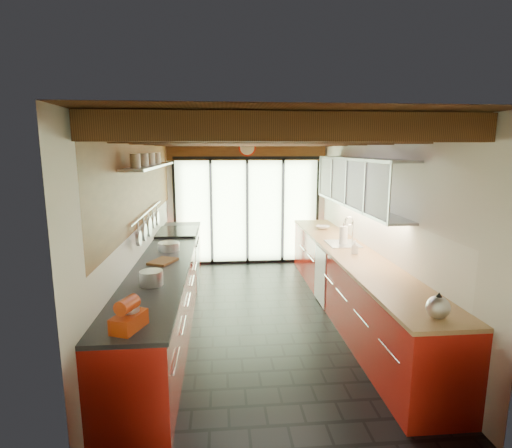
# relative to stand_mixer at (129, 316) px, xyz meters

# --- Properties ---
(ground) EXTENTS (5.50, 5.50, 0.00)m
(ground) POSITION_rel_stand_mixer_xyz_m (1.27, 2.24, -1.03)
(ground) COLOR black
(ground) RESTS_ON ground
(room_shell) EXTENTS (5.50, 5.50, 5.50)m
(room_shell) POSITION_rel_stand_mixer_xyz_m (1.27, 2.24, 0.63)
(room_shell) COLOR silver
(room_shell) RESTS_ON ground
(ceiling_beams) EXTENTS (3.14, 5.06, 4.90)m
(ceiling_beams) POSITION_rel_stand_mixer_xyz_m (1.27, 2.62, 1.43)
(ceiling_beams) COLOR #593316
(ceiling_beams) RESTS_ON ground
(glass_door) EXTENTS (2.95, 0.10, 2.90)m
(glass_door) POSITION_rel_stand_mixer_xyz_m (1.27, 4.94, 0.63)
(glass_door) COLOR #C6EAAD
(glass_door) RESTS_ON ground
(left_counter) EXTENTS (0.68, 5.00, 0.92)m
(left_counter) POSITION_rel_stand_mixer_xyz_m (-0.01, 2.24, -0.57)
(left_counter) COLOR #A7190F
(left_counter) RESTS_ON ground
(range_stove) EXTENTS (0.66, 0.90, 0.97)m
(range_stove) POSITION_rel_stand_mixer_xyz_m (-0.01, 3.69, -0.56)
(range_stove) COLOR silver
(range_stove) RESTS_ON ground
(right_counter) EXTENTS (0.68, 5.00, 0.92)m
(right_counter) POSITION_rel_stand_mixer_xyz_m (2.54, 2.24, -0.57)
(right_counter) COLOR #A7190F
(right_counter) RESTS_ON ground
(sink_assembly) EXTENTS (0.45, 0.52, 0.43)m
(sink_assembly) POSITION_rel_stand_mixer_xyz_m (2.56, 2.64, -0.07)
(sink_assembly) COLOR silver
(sink_assembly) RESTS_ON right_counter
(upper_cabinets_right) EXTENTS (0.34, 3.00, 3.00)m
(upper_cabinets_right) POSITION_rel_stand_mixer_xyz_m (2.70, 2.54, 0.82)
(upper_cabinets_right) COLOR silver
(upper_cabinets_right) RESTS_ON ground
(left_wall_fixtures) EXTENTS (0.28, 2.60, 0.96)m
(left_wall_fixtures) POSITION_rel_stand_mixer_xyz_m (-0.20, 2.42, 0.82)
(left_wall_fixtures) COLOR silver
(left_wall_fixtures) RESTS_ON ground
(stand_mixer) EXTENTS (0.27, 0.34, 0.27)m
(stand_mixer) POSITION_rel_stand_mixer_xyz_m (0.00, 0.00, 0.00)
(stand_mixer) COLOR #C73B0F
(stand_mixer) RESTS_ON left_counter
(pot_large) EXTENTS (0.32, 0.32, 0.15)m
(pot_large) POSITION_rel_stand_mixer_xyz_m (0.00, 1.04, -0.03)
(pot_large) COLOR silver
(pot_large) RESTS_ON left_counter
(pot_small) EXTENTS (0.38, 0.38, 0.11)m
(pot_small) POSITION_rel_stand_mixer_xyz_m (0.00, 2.50, -0.05)
(pot_small) COLOR silver
(pot_small) RESTS_ON left_counter
(cutting_board) EXTENTS (0.38, 0.43, 0.03)m
(cutting_board) POSITION_rel_stand_mixer_xyz_m (0.00, 1.89, -0.09)
(cutting_board) COLOR brown
(cutting_board) RESTS_ON left_counter
(kettle) EXTENTS (0.24, 0.26, 0.23)m
(kettle) POSITION_rel_stand_mixer_xyz_m (2.54, -0.01, -0.01)
(kettle) COLOR silver
(kettle) RESTS_ON right_counter
(paper_towel) EXTENTS (0.16, 0.16, 0.33)m
(paper_towel) POSITION_rel_stand_mixer_xyz_m (2.54, 2.62, 0.03)
(paper_towel) COLOR white
(paper_towel) RESTS_ON right_counter
(soap_bottle) EXTENTS (0.10, 0.11, 0.19)m
(soap_bottle) POSITION_rel_stand_mixer_xyz_m (2.54, 2.09, -0.01)
(soap_bottle) COLOR silver
(soap_bottle) RESTS_ON right_counter
(bowl) EXTENTS (0.32, 0.32, 0.06)m
(bowl) POSITION_rel_stand_mixer_xyz_m (2.54, 3.80, -0.08)
(bowl) COLOR silver
(bowl) RESTS_ON right_counter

